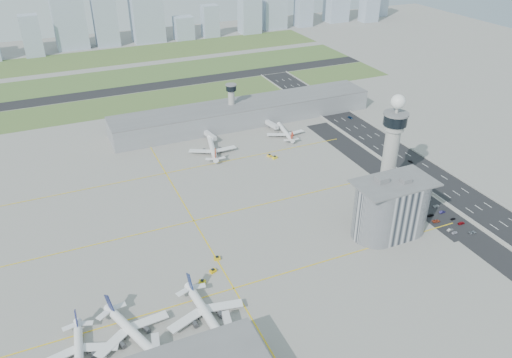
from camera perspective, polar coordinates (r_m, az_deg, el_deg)
name	(u,v)px	position (r m, az deg, el deg)	size (l,w,h in m)	color
ground	(282,233)	(268.98, 3.04, -6.15)	(1000.00, 1000.00, 0.00)	#9B9890
grass_strip_0	(148,101)	(454.37, -12.24, 8.70)	(480.00, 50.00, 0.08)	#4D6C33
grass_strip_1	(131,77)	(524.28, -14.14, 11.28)	(480.00, 60.00, 0.08)	#4D6B32
grass_strip_2	(116,56)	(600.21, -15.70, 13.35)	(480.00, 70.00, 0.08)	#496831
runway	(139,88)	(488.66, -13.24, 10.07)	(480.00, 22.00, 0.10)	black
highway	(449,188)	(329.93, 21.21, -1.01)	(28.00, 500.00, 0.10)	black
barrier_left	(431,192)	(320.66, 19.41, -1.45)	(0.60, 500.00, 1.20)	#9E9E99
barrier_right	(467,183)	(339.02, 22.94, -0.43)	(0.60, 500.00, 1.20)	#9E9E99
landside_road	(428,205)	(308.05, 19.07, -2.85)	(18.00, 260.00, 0.08)	black
parking_lot	(440,216)	(299.78, 20.26, -4.04)	(20.00, 44.00, 0.10)	black
taxiway_line_h_0	(234,288)	(234.80, -2.56, -12.38)	(260.00, 0.60, 0.01)	yellow
taxiway_line_h_1	(194,221)	(279.94, -7.11, -4.77)	(260.00, 0.60, 0.01)	yellow
taxiway_line_h_2	(166,173)	(329.85, -10.28, 0.66)	(260.00, 0.60, 0.01)	yellow
taxiway_line_v	(194,221)	(279.94, -7.11, -4.77)	(0.60, 260.00, 0.01)	yellow
control_tower	(392,144)	(292.44, 15.25, 3.85)	(14.00, 14.00, 64.50)	#ADAAA5
secondary_tower	(231,100)	(392.91, -2.83, 8.96)	(8.60, 8.60, 31.90)	#ADAAA5
admin_building	(391,208)	(270.16, 15.18, -3.19)	(42.00, 24.00, 33.50)	#B2B2B7
terminal_pier	(244,112)	(398.57, -1.33, 7.61)	(210.00, 32.00, 15.80)	gray
airplane_near_a	(78,350)	(213.95, -19.68, -17.91)	(35.95, 30.56, 10.07)	white
airplane_near_b	(132,328)	(215.22, -13.95, -16.23)	(39.72, 33.76, 11.12)	white
airplane_near_c	(206,310)	(217.37, -5.69, -14.68)	(40.63, 34.54, 11.38)	white
airplane_far_a	(212,145)	(350.60, -5.02, 3.87)	(39.47, 33.55, 11.05)	white
airplane_far_b	(285,130)	(376.10, 3.37, 5.67)	(34.34, 29.19, 9.61)	white
jet_bridge_near_2	(232,341)	(208.89, -2.76, -17.97)	(14.00, 3.00, 5.70)	silver
jet_bridge_far_0	(206,134)	(374.73, -5.76, 5.14)	(14.00, 3.00, 5.70)	silver
jet_bridge_far_1	(267,123)	(391.47, 1.22, 6.39)	(14.00, 3.00, 5.70)	silver
tug_0	(79,337)	(224.45, -19.60, -16.68)	(2.04, 2.97, 1.73)	gold
tug_1	(202,282)	(237.99, -6.16, -11.58)	(2.17, 3.16, 1.84)	yellow
tug_2	(213,271)	(243.54, -4.95, -10.39)	(2.10, 3.06, 1.78)	#E2AD09
tug_3	(217,258)	(250.86, -4.47, -8.98)	(2.15, 3.12, 1.82)	gold
tug_4	(275,157)	(342.82, 2.15, 2.50)	(2.34, 3.41, 1.98)	yellow
tug_5	(269,155)	(345.40, 1.54, 2.71)	(2.15, 3.12, 1.82)	yellow
car_lot_0	(455,233)	(288.06, 21.74, -5.70)	(1.37, 3.40, 1.16)	silver
car_lot_1	(450,230)	(289.42, 21.30, -5.42)	(1.33, 3.81, 1.26)	gray
car_lot_2	(436,221)	(294.05, 19.90, -4.54)	(2.08, 4.52, 1.26)	#AB4126
car_lot_3	(431,215)	(298.30, 19.34, -3.91)	(1.72, 4.23, 1.23)	black
car_lot_4	(419,208)	(303.03, 18.13, -3.13)	(1.36, 3.37, 1.15)	navy
car_lot_5	(412,202)	(307.26, 17.41, -2.52)	(1.22, 3.50, 1.15)	silver
car_lot_6	(472,232)	(291.80, 23.50, -5.62)	(2.02, 4.38, 1.22)	gray
car_lot_7	(461,223)	(297.25, 22.42, -4.68)	(1.74, 4.28, 1.24)	maroon
car_lot_8	(453,219)	(299.47, 21.59, -4.25)	(1.29, 3.22, 1.10)	black
car_lot_9	(442,212)	(303.31, 20.52, -3.54)	(1.37, 3.92, 1.29)	#1D184E
car_lot_10	(436,206)	(307.86, 19.91, -2.92)	(1.89, 4.09, 1.14)	silver
car_lot_11	(428,200)	(312.46, 19.04, -2.23)	(1.81, 4.44, 1.29)	gray
car_hw_1	(411,161)	(353.84, 17.26, 1.93)	(1.28, 3.67, 1.21)	black
car_hw_2	(350,117)	(414.99, 10.72, 6.92)	(2.15, 4.67, 1.30)	navy
car_hw_4	(300,96)	(457.57, 5.05, 9.47)	(1.29, 3.21, 1.09)	gray
skyline_bldg_6	(32,36)	(626.10, -24.27, 14.69)	(20.04, 16.03, 45.20)	#9EADC1
skyline_bldg_7	(69,22)	(644.40, -20.57, 16.50)	(35.76, 28.61, 61.22)	#9EADC1
skyline_bldg_8	(104,10)	(640.96, -17.02, 18.01)	(26.33, 21.06, 83.39)	#9EADC1
skyline_bldg_9	(147,15)	(651.88, -12.40, 17.80)	(36.96, 29.57, 62.11)	#9EADC1
skyline_bldg_10	(184,28)	(657.26, -8.26, 16.71)	(23.01, 18.41, 27.75)	#9EADC1
skyline_bldg_11	(210,21)	(665.91, -5.27, 17.54)	(20.22, 16.18, 38.97)	#9EADC1
skyline_bldg_12	(250,15)	(682.15, -0.72, 18.28)	(26.14, 20.92, 46.89)	#9EADC1
skyline_bldg_14	(304,0)	(720.52, 5.52, 19.65)	(21.59, 17.28, 68.75)	#9EADC1
skyline_bldg_17	(379,1)	(811.09, 13.89, 19.09)	(22.64, 18.11, 41.06)	#9EADC1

